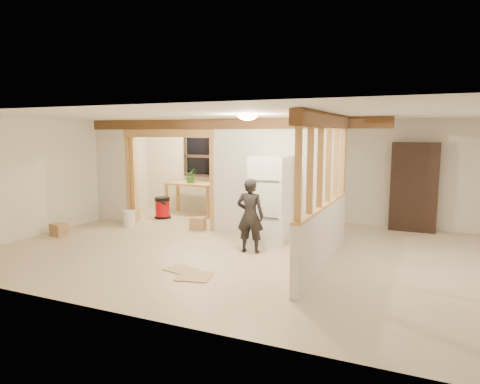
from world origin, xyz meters
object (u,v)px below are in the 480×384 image
at_px(refrigerator, 270,199).
at_px(work_table, 192,199).
at_px(shop_vac, 162,207).
at_px(bookshelf, 414,187).
at_px(woman, 250,216).

xyz_separation_m(refrigerator, work_table, (-2.91, 1.89, -0.44)).
distance_m(shop_vac, bookshelf, 6.11).
height_order(woman, bookshelf, bookshelf).
distance_m(refrigerator, shop_vac, 3.61).
xyz_separation_m(shop_vac, bookshelf, (5.97, 1.06, 0.71)).
relative_size(refrigerator, work_table, 1.27).
distance_m(woman, shop_vac, 3.91).
distance_m(refrigerator, woman, 0.91).
bearing_deg(woman, bookshelf, -138.26).
height_order(refrigerator, woman, refrigerator).
distance_m(work_table, bookshelf, 5.55).
bearing_deg(work_table, bookshelf, 5.85).
height_order(woman, shop_vac, woman).
height_order(shop_vac, bookshelf, bookshelf).
distance_m(refrigerator, bookshelf, 3.42).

